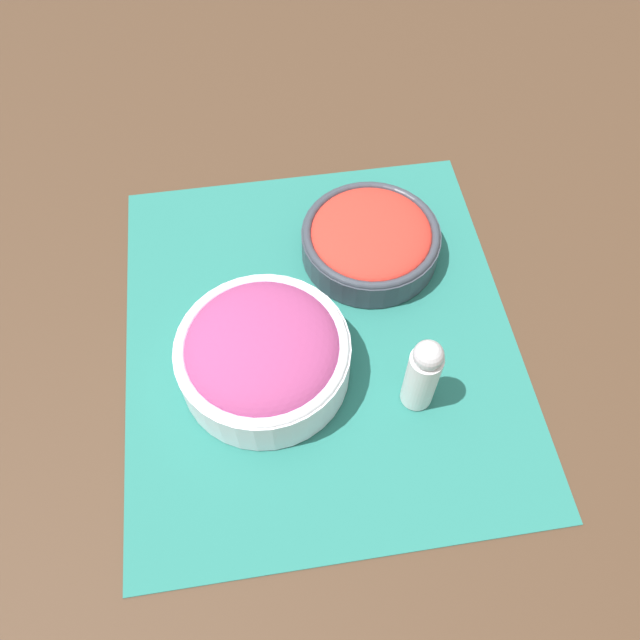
% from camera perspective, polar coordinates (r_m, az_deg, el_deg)
% --- Properties ---
extents(ground_plane, '(3.00, 3.00, 0.00)m').
position_cam_1_polar(ground_plane, '(0.75, 0.00, -1.37)').
color(ground_plane, '#422D1E').
extents(placemat, '(0.52, 0.46, 0.00)m').
position_cam_1_polar(placemat, '(0.75, 0.00, -1.30)').
color(placemat, '#236B60').
rests_on(placemat, ground_plane).
extents(tomato_bowl, '(0.18, 0.18, 0.06)m').
position_cam_1_polar(tomato_bowl, '(0.79, 4.66, 7.44)').
color(tomato_bowl, '#333842').
rests_on(tomato_bowl, placemat).
extents(onion_bowl, '(0.19, 0.19, 0.08)m').
position_cam_1_polar(onion_bowl, '(0.69, -5.21, -3.07)').
color(onion_bowl, silver).
rests_on(onion_bowl, placemat).
extents(pepper_shaker, '(0.04, 0.04, 0.11)m').
position_cam_1_polar(pepper_shaker, '(0.66, 9.37, -4.88)').
color(pepper_shaker, silver).
rests_on(pepper_shaker, placemat).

